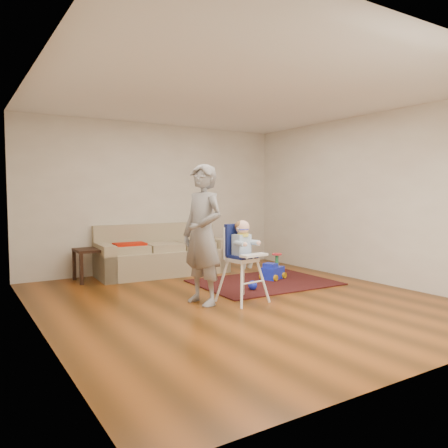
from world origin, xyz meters
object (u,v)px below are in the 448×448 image
side_table (92,265)px  toy_ball (253,285)px  sofa (162,250)px  ride_on_toy (273,266)px  adult (203,235)px  high_chair (242,263)px

side_table → toy_ball: side_table is taller
sofa → toy_ball: (0.57, -1.95, -0.35)m
sofa → ride_on_toy: sofa is taller
sofa → toy_ball: sofa is taller
side_table → ride_on_toy: side_table is taller
adult → ride_on_toy: bearing=101.4°
toy_ball → high_chair: bearing=-137.4°
toy_ball → side_table: bearing=131.6°
sofa → adult: adult is taller
side_table → high_chair: 2.79m
toy_ball → ride_on_toy: bearing=32.8°
ride_on_toy → high_chair: bearing=-164.5°
toy_ball → adult: bearing=-165.3°
sofa → high_chair: 2.40m
side_table → ride_on_toy: bearing=-30.4°
ride_on_toy → high_chair: size_ratio=0.38×
sofa → toy_ball: size_ratio=16.84×
toy_ball → high_chair: high_chair is taller
ride_on_toy → toy_ball: ride_on_toy is taller
sofa → adult: bearing=-97.7°
side_table → adult: (0.80, -2.26, 0.64)m
side_table → adult: 2.48m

